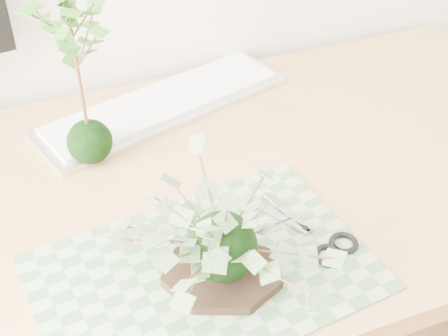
# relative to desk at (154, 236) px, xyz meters

# --- Properties ---
(desk) EXTENTS (1.60, 0.70, 0.74)m
(desk) POSITION_rel_desk_xyz_m (0.00, 0.00, 0.00)
(desk) COLOR tan
(desk) RESTS_ON ground_plane
(cutting_mat) EXTENTS (0.49, 0.36, 0.00)m
(cutting_mat) POSITION_rel_desk_xyz_m (0.03, -0.18, 0.09)
(cutting_mat) COLOR #49774E
(cutting_mat) RESTS_ON desk
(stone_dish) EXTENTS (0.22, 0.22, 0.01)m
(stone_dish) POSITION_rel_desk_xyz_m (0.04, -0.20, 0.10)
(stone_dish) COLOR black
(stone_dish) RESTS_ON cutting_mat
(ivy_kokedama) EXTENTS (0.33, 0.33, 0.19)m
(ivy_kokedama) POSITION_rel_desk_xyz_m (0.04, -0.20, 0.20)
(ivy_kokedama) COLOR black
(ivy_kokedama) RESTS_ON stone_dish
(maple_kokedama) EXTENTS (0.18, 0.18, 0.32)m
(maple_kokedama) POSITION_rel_desk_xyz_m (-0.06, 0.13, 0.31)
(maple_kokedama) COLOR black
(maple_kokedama) RESTS_ON desk
(keyboard) EXTENTS (0.52, 0.28, 0.02)m
(keyboard) POSITION_rel_desk_xyz_m (0.10, 0.24, 0.10)
(keyboard) COLOR silver
(keyboard) RESTS_ON desk
(scissors) EXTENTS (0.09, 0.18, 0.01)m
(scissors) POSITION_rel_desk_xyz_m (0.20, -0.20, 0.10)
(scissors) COLOR #90919A
(scissors) RESTS_ON cutting_mat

